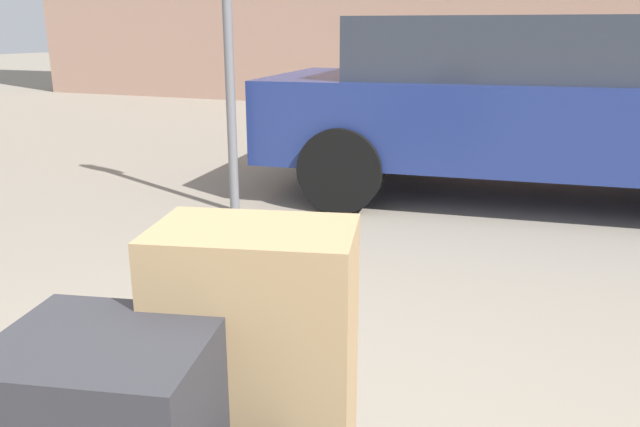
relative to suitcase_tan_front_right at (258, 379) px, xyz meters
The scene contains 4 objects.
suitcase_tan_front_right is the anchor object (origin of this frame).
duffel_bag_charcoal_topmost_pile 0.31m from the suitcase_tan_front_right, 118.41° to the right, with size 0.35×0.30×0.22m, color #2D2D33.
parked_car 4.36m from the suitcase_tan_front_right, 87.27° to the left, with size 4.47×2.29×1.42m.
no_parking_sign 3.64m from the suitcase_tan_front_right, 120.41° to the left, with size 0.50×0.07×2.44m.
Camera 1 is at (0.81, -0.81, 1.32)m, focal length 35.40 mm.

